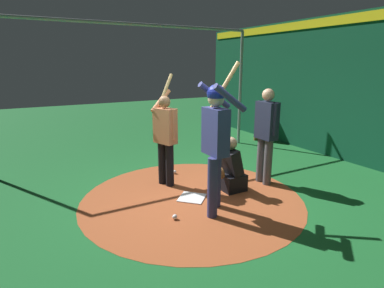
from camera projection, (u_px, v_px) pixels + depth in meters
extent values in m
plane|color=#195B28|center=(192.00, 198.00, 5.26)|extent=(27.41, 27.41, 0.00)
cylinder|color=#9E4C28|center=(192.00, 198.00, 5.26)|extent=(3.70, 3.70, 0.01)
cube|color=white|center=(192.00, 198.00, 5.25)|extent=(0.59, 0.59, 0.01)
cylinder|color=navy|center=(213.00, 188.00, 4.52)|extent=(0.15, 0.15, 0.91)
cylinder|color=navy|center=(216.00, 179.00, 4.86)|extent=(0.15, 0.15, 0.91)
cube|color=navy|center=(215.00, 132.00, 4.48)|extent=(0.22, 0.44, 0.69)
cylinder|color=navy|center=(230.00, 98.00, 4.24)|extent=(0.55, 0.09, 0.42)
cylinder|color=navy|center=(214.00, 96.00, 4.57)|extent=(0.55, 0.09, 0.42)
sphere|color=beige|center=(216.00, 98.00, 4.36)|extent=(0.24, 0.24, 0.24)
sphere|color=navy|center=(216.00, 94.00, 4.35)|extent=(0.26, 0.26, 0.26)
cylinder|color=tan|center=(224.00, 87.00, 4.54)|extent=(0.54, 0.06, 0.73)
cube|color=black|center=(232.00, 182.00, 5.58)|extent=(0.40, 0.40, 0.30)
cube|color=black|center=(231.00, 162.00, 5.46)|extent=(0.31, 0.40, 0.49)
sphere|color=tan|center=(231.00, 143.00, 5.37)|extent=(0.23, 0.23, 0.23)
cube|color=gray|center=(226.00, 144.00, 5.32)|extent=(0.03, 0.21, 0.21)
ellipsoid|color=brown|center=(219.00, 172.00, 5.31)|extent=(0.12, 0.28, 0.22)
cylinder|color=#4C4C51|center=(268.00, 162.00, 5.76)|extent=(0.15, 0.15, 0.86)
cylinder|color=#4C4C51|center=(261.00, 160.00, 5.93)|extent=(0.15, 0.15, 0.86)
cube|color=#1E2338|center=(267.00, 121.00, 5.65)|extent=(0.22, 0.42, 0.68)
cylinder|color=#1E2338|center=(275.00, 119.00, 5.46)|extent=(0.09, 0.09, 0.58)
cylinder|color=#1E2338|center=(260.00, 116.00, 5.80)|extent=(0.09, 0.09, 0.58)
sphere|color=tan|center=(268.00, 95.00, 5.53)|extent=(0.22, 0.22, 0.22)
cylinder|color=black|center=(170.00, 165.00, 5.70)|extent=(0.15, 0.15, 0.80)
cylinder|color=black|center=(162.00, 163.00, 5.83)|extent=(0.15, 0.15, 0.80)
cube|color=#DE875B|center=(165.00, 126.00, 5.58)|extent=(0.35, 0.47, 0.64)
cylinder|color=#DE875B|center=(173.00, 125.00, 5.44)|extent=(0.09, 0.09, 0.54)
cylinder|color=#DE875B|center=(161.00, 101.00, 5.68)|extent=(0.47, 0.25, 0.41)
sphere|color=#9E704C|center=(165.00, 102.00, 5.47)|extent=(0.21, 0.21, 0.21)
cylinder|color=tan|center=(164.00, 94.00, 5.71)|extent=(0.45, 0.22, 0.74)
cube|color=#0F472D|center=(361.00, 90.00, 6.81)|extent=(0.20, 11.41, 3.30)
cube|color=yellow|center=(367.00, 16.00, 6.38)|extent=(0.03, 11.18, 0.20)
cylinder|color=gray|center=(240.00, 89.00, 8.53)|extent=(0.08, 0.08, 3.04)
cylinder|color=gray|center=(133.00, 24.00, 6.76)|extent=(5.97, 0.07, 0.07)
cube|color=olive|center=(266.00, 122.00, 9.25)|extent=(0.82, 0.04, 1.05)
cylinder|color=tan|center=(275.00, 124.00, 9.37)|extent=(0.06, 0.13, 0.86)
cylinder|color=black|center=(272.00, 125.00, 9.31)|extent=(0.06, 0.16, 0.86)
cylinder|color=tan|center=(269.00, 124.00, 9.25)|extent=(0.06, 0.19, 0.89)
cylinder|color=tan|center=(266.00, 125.00, 9.20)|extent=(0.06, 0.19, 0.89)
cylinder|color=tan|center=(262.00, 126.00, 9.15)|extent=(0.06, 0.14, 0.81)
cylinder|color=tan|center=(259.00, 126.00, 9.09)|extent=(0.06, 0.19, 0.85)
sphere|color=white|center=(214.00, 177.00, 6.13)|extent=(0.07, 0.07, 0.07)
sphere|color=white|center=(175.00, 217.00, 4.53)|extent=(0.07, 0.07, 0.07)
sphere|color=white|center=(175.00, 172.00, 6.40)|extent=(0.07, 0.07, 0.07)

